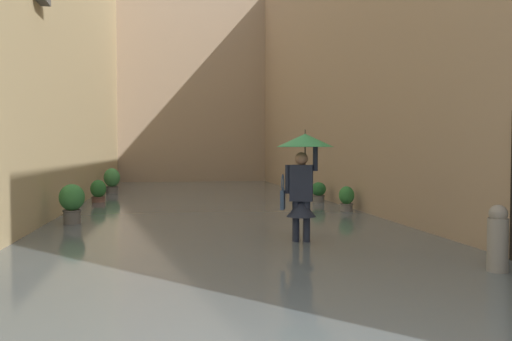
{
  "coord_description": "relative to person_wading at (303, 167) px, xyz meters",
  "views": [
    {
      "loc": [
        1.06,
        2.85,
        1.64
      ],
      "look_at": [
        -0.43,
        -6.38,
        1.29
      ],
      "focal_mm": 36.86,
      "sensor_mm": 36.0,
      "label": 1
    }
  ],
  "objects": [
    {
      "name": "potted_plant_far_left",
      "position": [
        -2.12,
        -6.47,
        -0.97
      ],
      "size": [
        0.44,
        0.44,
        0.72
      ],
      "color": "#66605B",
      "rests_on": "ground_plane"
    },
    {
      "name": "person_wading",
      "position": [
        0.0,
        0.0,
        0.0
      ],
      "size": [
        0.95,
        0.95,
        2.0
      ],
      "color": "#2D2319",
      "rests_on": "ground_plane"
    },
    {
      "name": "building_facade_left",
      "position": [
        -3.44,
        -6.05,
        3.43
      ],
      "size": [
        2.04,
        27.4,
        9.6
      ],
      "color": "gray",
      "rests_on": "ground_plane"
    },
    {
      "name": "building_facade_far",
      "position": [
        1.11,
        -18.66,
        4.91
      ],
      "size": [
        10.88,
        1.8,
        12.57
      ],
      "primitive_type": "cube",
      "color": "gray",
      "rests_on": "ground_plane"
    },
    {
      "name": "flood_water",
      "position": [
        1.11,
        -6.06,
        -1.31
      ],
      "size": [
        8.08,
        29.4,
        0.13
      ],
      "primitive_type": "cube",
      "color": "#515B60",
      "rests_on": "ground_plane"
    },
    {
      "name": "potted_plant_far_right",
      "position": [
        4.32,
        -7.63,
        -0.95
      ],
      "size": [
        0.46,
        0.46,
        0.79
      ],
      "color": "brown",
      "rests_on": "ground_plane"
    },
    {
      "name": "mooring_bollard",
      "position": [
        -1.87,
        2.52,
        -0.89
      ],
      "size": [
        0.25,
        0.25,
        0.97
      ],
      "color": "gray",
      "rests_on": "ground_plane"
    },
    {
      "name": "building_facade_right",
      "position": [
        5.65,
        -6.05,
        4.09
      ],
      "size": [
        2.04,
        27.4,
        10.93
      ],
      "color": "tan",
      "rests_on": "ground_plane"
    },
    {
      "name": "potted_plant_mid_right",
      "position": [
        4.27,
        -10.88,
        -0.8
      ],
      "size": [
        0.57,
        0.57,
        1.03
      ],
      "color": "#66605B",
      "rests_on": "ground_plane"
    },
    {
      "name": "ground_plane",
      "position": [
        1.11,
        -6.06,
        -1.37
      ],
      "size": [
        60.0,
        60.0,
        0.0
      ],
      "primitive_type": "plane",
      "color": "#605B56"
    },
    {
      "name": "potted_plant_near_right",
      "position": [
        4.22,
        -2.88,
        -0.82
      ],
      "size": [
        0.52,
        0.52,
        0.95
      ],
      "color": "#66605B",
      "rests_on": "ground_plane"
    },
    {
      "name": "potted_plant_near_left",
      "position": [
        -2.22,
        -4.23,
        -0.96
      ],
      "size": [
        0.39,
        0.39,
        0.75
      ],
      "color": "#66605B",
      "rests_on": "ground_plane"
    }
  ]
}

